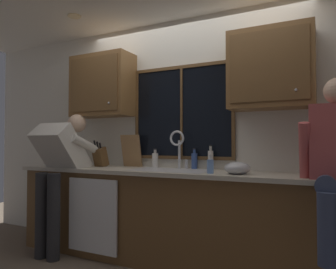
{
  "coord_description": "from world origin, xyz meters",
  "views": [
    {
      "loc": [
        1.29,
        -3.12,
        1.19
      ],
      "look_at": [
        -0.11,
        -0.3,
        1.28
      ],
      "focal_mm": 33.51,
      "sensor_mm": 36.0,
      "label": 1
    }
  ],
  "objects_px": {
    "mixing_bowl": "(237,168)",
    "bottle_green_glass": "(194,160)",
    "person_standing": "(60,165)",
    "bottle_amber_small": "(155,160)",
    "cutting_board": "(131,151)",
    "soap_dispenser": "(210,166)",
    "knife_block": "(100,157)",
    "bottle_tall_clear": "(211,159)"
  },
  "relations": [
    {
      "from": "person_standing",
      "to": "bottle_tall_clear",
      "type": "xyz_separation_m",
      "value": [
        1.53,
        0.52,
        0.08
      ]
    },
    {
      "from": "bottle_tall_clear",
      "to": "knife_block",
      "type": "bearing_deg",
      "value": -173.19
    },
    {
      "from": "mixing_bowl",
      "to": "bottle_tall_clear",
      "type": "bearing_deg",
      "value": 137.47
    },
    {
      "from": "soap_dispenser",
      "to": "bottle_amber_small",
      "type": "xyz_separation_m",
      "value": [
        -0.75,
        0.35,
        0.02
      ]
    },
    {
      "from": "bottle_tall_clear",
      "to": "cutting_board",
      "type": "bearing_deg",
      "value": -179.37
    },
    {
      "from": "bottle_green_glass",
      "to": "bottle_tall_clear",
      "type": "relative_size",
      "value": 0.86
    },
    {
      "from": "bottle_green_glass",
      "to": "bottle_amber_small",
      "type": "distance_m",
      "value": 0.45
    },
    {
      "from": "mixing_bowl",
      "to": "bottle_amber_small",
      "type": "xyz_separation_m",
      "value": [
        -0.98,
        0.3,
        0.04
      ]
    },
    {
      "from": "knife_block",
      "to": "bottle_amber_small",
      "type": "xyz_separation_m",
      "value": [
        0.64,
        0.13,
        -0.02
      ]
    },
    {
      "from": "soap_dispenser",
      "to": "bottle_green_glass",
      "type": "distance_m",
      "value": 0.49
    },
    {
      "from": "knife_block",
      "to": "bottle_tall_clear",
      "type": "xyz_separation_m",
      "value": [
        1.28,
        0.15,
        -0.01
      ]
    },
    {
      "from": "person_standing",
      "to": "knife_block",
      "type": "distance_m",
      "value": 0.45
    },
    {
      "from": "mixing_bowl",
      "to": "bottle_tall_clear",
      "type": "distance_m",
      "value": 0.48
    },
    {
      "from": "cutting_board",
      "to": "soap_dispenser",
      "type": "bearing_deg",
      "value": -18.61
    },
    {
      "from": "soap_dispenser",
      "to": "bottle_green_glass",
      "type": "xyz_separation_m",
      "value": [
        -0.3,
        0.38,
        0.02
      ]
    },
    {
      "from": "knife_block",
      "to": "mixing_bowl",
      "type": "height_order",
      "value": "knife_block"
    },
    {
      "from": "cutting_board",
      "to": "bottle_tall_clear",
      "type": "height_order",
      "value": "cutting_board"
    },
    {
      "from": "person_standing",
      "to": "knife_block",
      "type": "bearing_deg",
      "value": 55.04
    },
    {
      "from": "cutting_board",
      "to": "bottle_green_glass",
      "type": "bearing_deg",
      "value": 1.78
    },
    {
      "from": "person_standing",
      "to": "bottle_amber_small",
      "type": "relative_size",
      "value": 7.29
    },
    {
      "from": "person_standing",
      "to": "mixing_bowl",
      "type": "xyz_separation_m",
      "value": [
        1.88,
        0.2,
        0.02
      ]
    },
    {
      "from": "bottle_amber_small",
      "to": "mixing_bowl",
      "type": "bearing_deg",
      "value": -17.21
    },
    {
      "from": "knife_block",
      "to": "mixing_bowl",
      "type": "relative_size",
      "value": 1.43
    },
    {
      "from": "cutting_board",
      "to": "mixing_bowl",
      "type": "bearing_deg",
      "value": -13.5
    },
    {
      "from": "knife_block",
      "to": "bottle_tall_clear",
      "type": "height_order",
      "value": "knife_block"
    },
    {
      "from": "mixing_bowl",
      "to": "cutting_board",
      "type": "bearing_deg",
      "value": 166.5
    },
    {
      "from": "person_standing",
      "to": "bottle_green_glass",
      "type": "relative_size",
      "value": 7.09
    },
    {
      "from": "person_standing",
      "to": "mixing_bowl",
      "type": "relative_size",
      "value": 6.79
    },
    {
      "from": "mixing_bowl",
      "to": "bottle_tall_clear",
      "type": "relative_size",
      "value": 0.9
    },
    {
      "from": "bottle_green_glass",
      "to": "person_standing",
      "type": "bearing_deg",
      "value": -158.52
    },
    {
      "from": "mixing_bowl",
      "to": "bottle_green_glass",
      "type": "height_order",
      "value": "bottle_green_glass"
    },
    {
      "from": "mixing_bowl",
      "to": "bottle_amber_small",
      "type": "relative_size",
      "value": 1.07
    },
    {
      "from": "mixing_bowl",
      "to": "soap_dispenser",
      "type": "xyz_separation_m",
      "value": [
        -0.23,
        -0.05,
        0.02
      ]
    },
    {
      "from": "mixing_bowl",
      "to": "soap_dispenser",
      "type": "distance_m",
      "value": 0.24
    },
    {
      "from": "knife_block",
      "to": "bottle_amber_small",
      "type": "relative_size",
      "value": 1.54
    },
    {
      "from": "cutting_board",
      "to": "soap_dispenser",
      "type": "xyz_separation_m",
      "value": [
        1.07,
        -0.36,
        -0.12
      ]
    },
    {
      "from": "bottle_amber_small",
      "to": "cutting_board",
      "type": "bearing_deg",
      "value": 178.71
    },
    {
      "from": "cutting_board",
      "to": "soap_dispenser",
      "type": "distance_m",
      "value": 1.13
    },
    {
      "from": "cutting_board",
      "to": "knife_block",
      "type": "bearing_deg",
      "value": -156.66
    },
    {
      "from": "knife_block",
      "to": "soap_dispenser",
      "type": "xyz_separation_m",
      "value": [
        1.4,
        -0.22,
        -0.04
      ]
    },
    {
      "from": "bottle_green_glass",
      "to": "bottle_tall_clear",
      "type": "distance_m",
      "value": 0.18
    },
    {
      "from": "soap_dispenser",
      "to": "person_standing",
      "type": "bearing_deg",
      "value": -174.89
    }
  ]
}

